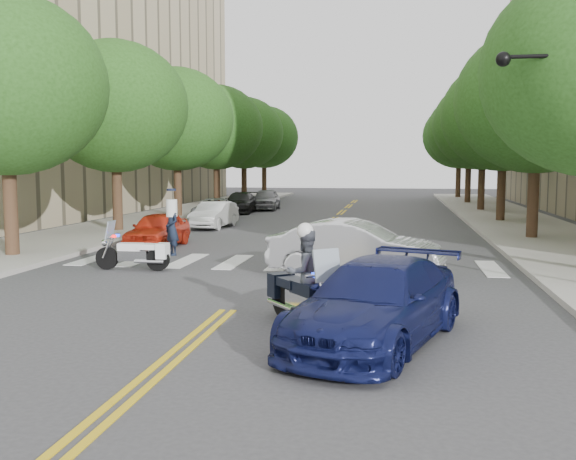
% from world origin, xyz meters
% --- Properties ---
extents(ground, '(140.00, 140.00, 0.00)m').
position_xyz_m(ground, '(0.00, 0.00, 0.00)').
color(ground, '#38383A').
rests_on(ground, ground).
extents(sidewalk_left, '(5.00, 60.00, 0.15)m').
position_xyz_m(sidewalk_left, '(-9.50, 22.00, 0.07)').
color(sidewalk_left, '#9E9991').
rests_on(sidewalk_left, ground).
extents(sidewalk_right, '(5.00, 60.00, 0.15)m').
position_xyz_m(sidewalk_right, '(9.50, 22.00, 0.07)').
color(sidewalk_right, '#9E9991').
rests_on(sidewalk_right, ground).
extents(tree_l_0, '(6.40, 6.40, 8.45)m').
position_xyz_m(tree_l_0, '(-8.80, 6.00, 5.55)').
color(tree_l_0, '#382316').
rests_on(tree_l_0, ground).
extents(tree_l_1, '(6.40, 6.40, 8.45)m').
position_xyz_m(tree_l_1, '(-8.80, 14.00, 5.55)').
color(tree_l_1, '#382316').
rests_on(tree_l_1, ground).
extents(tree_l_2, '(6.40, 6.40, 8.45)m').
position_xyz_m(tree_l_2, '(-8.80, 22.00, 5.55)').
color(tree_l_2, '#382316').
rests_on(tree_l_2, ground).
extents(tree_l_3, '(6.40, 6.40, 8.45)m').
position_xyz_m(tree_l_3, '(-8.80, 30.00, 5.55)').
color(tree_l_3, '#382316').
rests_on(tree_l_3, ground).
extents(tree_l_4, '(6.40, 6.40, 8.45)m').
position_xyz_m(tree_l_4, '(-8.80, 38.00, 5.55)').
color(tree_l_4, '#382316').
rests_on(tree_l_4, ground).
extents(tree_l_5, '(6.40, 6.40, 8.45)m').
position_xyz_m(tree_l_5, '(-8.80, 46.00, 5.55)').
color(tree_l_5, '#382316').
rests_on(tree_l_5, ground).
extents(tree_r_1, '(6.40, 6.40, 8.45)m').
position_xyz_m(tree_r_1, '(8.80, 14.00, 5.55)').
color(tree_r_1, '#382316').
rests_on(tree_r_1, ground).
extents(tree_r_2, '(6.40, 6.40, 8.45)m').
position_xyz_m(tree_r_2, '(8.80, 22.00, 5.55)').
color(tree_r_2, '#382316').
rests_on(tree_r_2, ground).
extents(tree_r_3, '(6.40, 6.40, 8.45)m').
position_xyz_m(tree_r_3, '(8.80, 30.00, 5.55)').
color(tree_r_3, '#382316').
rests_on(tree_r_3, ground).
extents(tree_r_4, '(6.40, 6.40, 8.45)m').
position_xyz_m(tree_r_4, '(8.80, 38.00, 5.55)').
color(tree_r_4, '#382316').
rests_on(tree_r_4, ground).
extents(tree_r_5, '(6.40, 6.40, 8.45)m').
position_xyz_m(tree_r_5, '(8.80, 46.00, 5.55)').
color(tree_r_5, '#382316').
rests_on(tree_r_5, ground).
extents(motorcycle_police, '(1.73, 2.04, 1.97)m').
position_xyz_m(motorcycle_police, '(1.73, -0.96, 0.87)').
color(motorcycle_police, black).
rests_on(motorcycle_police, ground).
extents(motorcycle_parked, '(2.22, 0.49, 1.43)m').
position_xyz_m(motorcycle_parked, '(-3.87, 4.55, 0.50)').
color(motorcycle_parked, black).
rests_on(motorcycle_parked, ground).
extents(officer_standing, '(0.77, 0.77, 1.81)m').
position_xyz_m(officer_standing, '(-3.99, 7.68, 0.90)').
color(officer_standing, black).
rests_on(officer_standing, ground).
extents(convertible, '(4.90, 2.48, 1.54)m').
position_xyz_m(convertible, '(2.36, 4.50, 0.77)').
color(convertible, silver).
rests_on(convertible, ground).
extents(sedan_blue, '(3.47, 5.27, 1.42)m').
position_xyz_m(sedan_blue, '(3.14, -1.97, 0.71)').
color(sedan_blue, '#111748').
rests_on(sedan_blue, ground).
extents(parked_car_a, '(1.59, 3.85, 1.31)m').
position_xyz_m(parked_car_a, '(-5.20, 9.50, 0.65)').
color(parked_car_a, red).
rests_on(parked_car_a, ground).
extents(parked_car_b, '(1.55, 3.90, 1.26)m').
position_xyz_m(parked_car_b, '(-5.20, 16.83, 0.63)').
color(parked_car_b, silver).
rests_on(parked_car_b, ground).
extents(parked_car_c, '(2.44, 4.52, 1.21)m').
position_xyz_m(parked_car_c, '(-6.30, 20.77, 0.60)').
color(parked_car_c, '#999AA0').
rests_on(parked_car_c, ground).
extents(parked_car_d, '(2.01, 4.49, 1.28)m').
position_xyz_m(parked_car_d, '(-6.30, 26.55, 0.64)').
color(parked_car_d, black).
rests_on(parked_car_d, ground).
extents(parked_car_e, '(1.97, 4.27, 1.42)m').
position_xyz_m(parked_car_e, '(-5.25, 29.50, 0.71)').
color(parked_car_e, gray).
rests_on(parked_car_e, ground).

